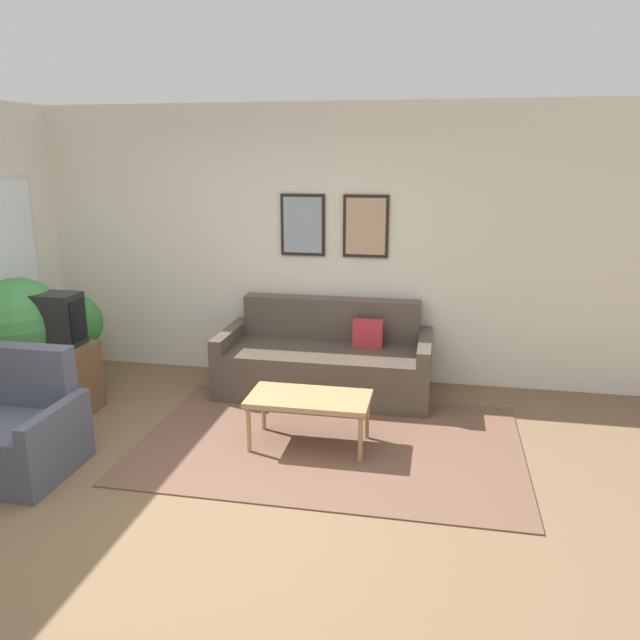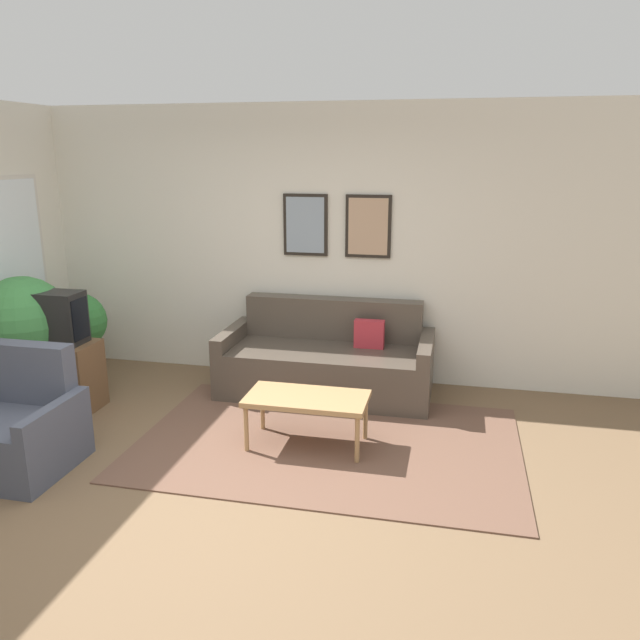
% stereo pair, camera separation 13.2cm
% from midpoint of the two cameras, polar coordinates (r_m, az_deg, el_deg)
% --- Properties ---
extents(ground_plane, '(16.00, 16.00, 0.00)m').
position_cam_midpoint_polar(ground_plane, '(4.37, -11.67, -15.99)').
color(ground_plane, brown).
extents(area_rug, '(2.98, 1.97, 0.01)m').
position_cam_midpoint_polar(area_rug, '(5.05, 0.14, -11.12)').
color(area_rug, brown).
rests_on(area_rug, ground_plane).
extents(wall_back, '(8.00, 0.09, 2.70)m').
position_cam_midpoint_polar(wall_back, '(6.27, -3.21, 6.95)').
color(wall_back, silver).
rests_on(wall_back, ground_plane).
extents(couch, '(1.98, 0.90, 0.86)m').
position_cam_midpoint_polar(couch, '(5.97, -0.07, -3.84)').
color(couch, '#4C4238').
rests_on(couch, ground_plane).
extents(coffee_table, '(0.94, 0.49, 0.42)m').
position_cam_midpoint_polar(coffee_table, '(4.85, -1.78, -7.43)').
color(coffee_table, '#A87F51').
rests_on(coffee_table, ground_plane).
extents(tv_stand, '(0.72, 0.42, 0.62)m').
position_cam_midpoint_polar(tv_stand, '(6.03, -23.66, -4.86)').
color(tv_stand, brown).
rests_on(tv_stand, ground_plane).
extents(tv, '(0.57, 0.28, 0.46)m').
position_cam_midpoint_polar(tv, '(5.88, -24.18, 0.08)').
color(tv, black).
rests_on(tv, tv_stand).
extents(armchair, '(0.85, 0.76, 0.87)m').
position_cam_midpoint_polar(armchair, '(5.07, -26.89, -9.27)').
color(armchair, '#474C5B').
rests_on(armchair, ground_plane).
extents(potted_plant_tall, '(0.81, 0.81, 1.19)m').
position_cam_midpoint_polar(potted_plant_tall, '(6.09, -26.34, -0.39)').
color(potted_plant_tall, '#935638').
rests_on(potted_plant_tall, ground_plane).
extents(potted_plant_by_window, '(0.57, 0.57, 0.90)m').
position_cam_midpoint_polar(potted_plant_by_window, '(6.61, -22.15, -0.66)').
color(potted_plant_by_window, slate).
rests_on(potted_plant_by_window, ground_plane).
extents(potted_plant_small, '(0.61, 0.61, 0.94)m').
position_cam_midpoint_polar(potted_plant_small, '(6.38, -24.79, -1.18)').
color(potted_plant_small, slate).
rests_on(potted_plant_small, ground_plane).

